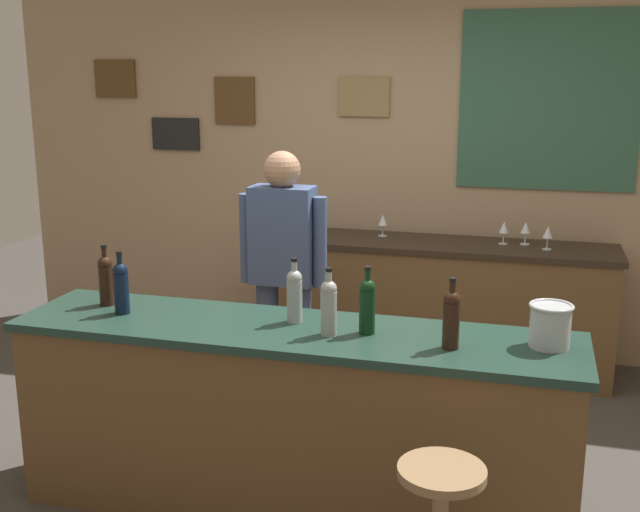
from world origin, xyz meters
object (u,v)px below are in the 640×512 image
(wine_glass_a, at_px, (383,221))
(wine_bottle_d, at_px, (329,305))
(wine_bottle_b, at_px, (121,286))
(wine_bottle_c, at_px, (294,294))
(wine_bottle_f, at_px, (451,317))
(bartender, at_px, (283,270))
(wine_glass_b, at_px, (504,228))
(wine_bottle_e, at_px, (367,304))
(wine_glass_d, at_px, (548,233))
(wine_glass_c, at_px, (526,229))
(wine_bottle_a, at_px, (106,278))
(ice_bucket, at_px, (550,324))

(wine_glass_a, bearing_deg, wine_bottle_d, -85.12)
(wine_bottle_b, bearing_deg, wine_bottle_c, 6.57)
(wine_glass_a, bearing_deg, wine_bottle_f, -71.94)
(wine_bottle_f, xyz_separation_m, wine_glass_a, (-0.72, 2.22, -0.05))
(bartender, distance_m, wine_bottle_c, 0.91)
(bartender, height_order, wine_glass_b, bartender)
(wine_bottle_d, bearing_deg, bartender, 118.71)
(wine_bottle_d, xyz_separation_m, wine_bottle_e, (0.16, 0.07, 0.00))
(wine_bottle_e, height_order, wine_glass_d, wine_bottle_e)
(wine_bottle_b, distance_m, wine_glass_a, 2.32)
(bartender, height_order, wine_glass_a, bartender)
(wine_bottle_e, relative_size, wine_glass_c, 1.97)
(wine_bottle_d, bearing_deg, wine_bottle_e, 22.96)
(wine_bottle_b, xyz_separation_m, wine_bottle_d, (1.03, -0.03, 0.00))
(wine_bottle_e, xyz_separation_m, wine_glass_a, (-0.35, 2.13, -0.05))
(wine_glass_d, bearing_deg, wine_bottle_a, -137.62)
(wine_bottle_d, relative_size, wine_glass_b, 1.97)
(bartender, distance_m, ice_bucket, 1.70)
(wine_bottle_b, xyz_separation_m, ice_bucket, (1.97, 0.07, -0.04))
(wine_bottle_f, bearing_deg, wine_bottle_a, 174.69)
(wine_bottle_a, bearing_deg, bartender, 52.02)
(wine_bottle_c, height_order, ice_bucket, wine_bottle_c)
(wine_bottle_b, distance_m, ice_bucket, 1.97)
(wine_bottle_a, bearing_deg, wine_glass_d, 42.38)
(wine_glass_d, bearing_deg, wine_glass_c, 140.79)
(bartender, xyz_separation_m, wine_glass_d, (1.47, 1.10, 0.07))
(wine_bottle_d, bearing_deg, wine_bottle_f, -2.43)
(wine_glass_b, distance_m, wine_glass_c, 0.15)
(wine_bottle_b, xyz_separation_m, wine_glass_c, (1.83, 2.15, -0.05))
(wine_bottle_c, distance_m, wine_glass_b, 2.20)
(wine_bottle_a, bearing_deg, wine_bottle_c, -0.42)
(bartender, xyz_separation_m, wine_glass_c, (1.33, 1.22, 0.07))
(wine_glass_c, bearing_deg, wine_bottle_a, -133.93)
(wine_glass_d, bearing_deg, ice_bucket, -90.17)
(wine_bottle_b, xyz_separation_m, wine_bottle_e, (1.19, 0.03, 0.00))
(wine_glass_a, relative_size, wine_glass_d, 1.00)
(wine_bottle_b, xyz_separation_m, wine_bottle_c, (0.84, 0.10, 0.00))
(wine_bottle_c, bearing_deg, wine_bottle_f, -11.72)
(wine_bottle_f, xyz_separation_m, wine_glass_c, (0.26, 2.21, -0.05))
(wine_bottle_d, distance_m, wine_bottle_e, 0.17)
(bartender, bearing_deg, wine_bottle_e, -52.61)
(wine_bottle_a, distance_m, wine_glass_d, 2.87)
(wine_bottle_b, bearing_deg, ice_bucket, 2.16)
(wine_bottle_d, xyz_separation_m, wine_glass_b, (0.66, 2.16, -0.05))
(bartender, height_order, wine_bottle_d, bartender)
(wine_bottle_d, height_order, wine_glass_b, wine_bottle_d)
(wine_bottle_a, bearing_deg, ice_bucket, -0.79)
(wine_bottle_c, relative_size, wine_glass_a, 1.97)
(wine_bottle_d, height_order, wine_bottle_e, same)
(wine_glass_d, bearing_deg, wine_bottle_e, -111.38)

